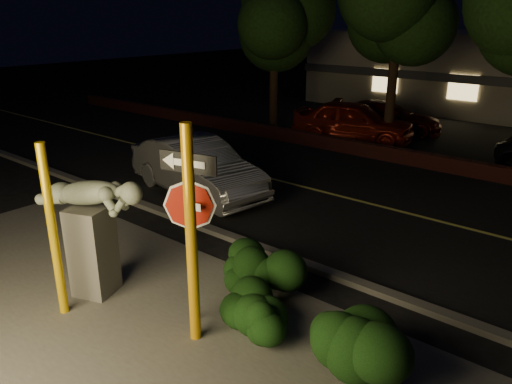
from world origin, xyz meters
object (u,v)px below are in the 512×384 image
at_px(yellow_pole_right, 191,239).
at_px(silver_sedan, 197,167).
at_px(parked_car_darkred, 386,117).
at_px(sculpture, 91,223).
at_px(yellow_pole_left, 53,233).
at_px(signpost, 189,206).
at_px(parked_car_red, 353,121).

distance_m(yellow_pole_right, silver_sedan, 6.91).
height_order(yellow_pole_right, parked_car_darkred, yellow_pole_right).
xyz_separation_m(yellow_pole_right, sculpture, (-2.39, -0.19, -0.35)).
xyz_separation_m(yellow_pole_left, signpost, (1.94, 1.27, 0.57)).
distance_m(yellow_pole_left, signpost, 2.38).
relative_size(yellow_pole_right, parked_car_darkred, 0.75).
height_order(sculpture, silver_sedan, sculpture).
distance_m(yellow_pole_left, parked_car_red, 14.38).
bearing_deg(signpost, sculpture, 179.53).
bearing_deg(parked_car_darkred, silver_sedan, 154.74).
height_order(yellow_pole_left, silver_sedan, yellow_pole_left).
bearing_deg(parked_car_red, parked_car_darkred, -22.54).
xyz_separation_m(yellow_pole_right, silver_sedan, (-4.90, 4.78, -0.96)).
relative_size(signpost, parked_car_red, 0.61).
xyz_separation_m(sculpture, parked_car_darkred, (-1.89, 15.64, -0.73)).
xyz_separation_m(yellow_pole_left, parked_car_red, (-2.35, 14.17, -0.70)).
height_order(yellow_pole_right, signpost, yellow_pole_right).
bearing_deg(parked_car_red, sculpture, 175.80).
height_order(sculpture, parked_car_red, sculpture).
bearing_deg(yellow_pole_left, yellow_pole_right, 22.69).
distance_m(yellow_pole_left, sculpture, 0.78).
bearing_deg(signpost, yellow_pole_left, -161.07).
bearing_deg(parked_car_red, signpost, -175.33).
distance_m(silver_sedan, parked_car_darkred, 10.69).
relative_size(yellow_pole_left, parked_car_red, 0.63).
relative_size(yellow_pole_right, silver_sedan, 0.73).
bearing_deg(parked_car_darkred, signpost, 172.62).
bearing_deg(sculpture, signpost, -6.67).
bearing_deg(silver_sedan, yellow_pole_right, -124.05).
relative_size(yellow_pole_left, signpost, 1.03).
bearing_deg(yellow_pole_right, parked_car_red, 109.33).
distance_m(yellow_pole_right, sculpture, 2.42).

